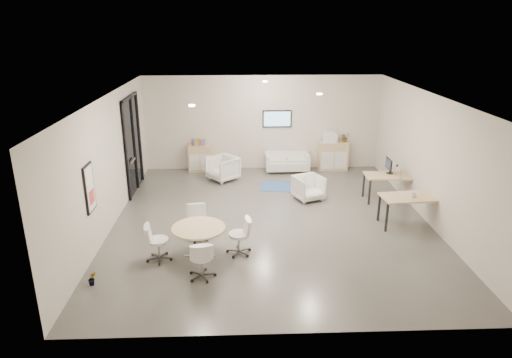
{
  "coord_description": "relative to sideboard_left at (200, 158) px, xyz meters",
  "views": [
    {
      "loc": [
        -0.81,
        -10.75,
        4.89
      ],
      "look_at": [
        -0.37,
        0.4,
        1.01
      ],
      "focal_mm": 32.0,
      "sensor_mm": 36.0,
      "label": 1
    }
  ],
  "objects": [
    {
      "name": "loveseat",
      "position": [
        2.96,
        -0.14,
        -0.14
      ],
      "size": [
        1.49,
        0.77,
        0.55
      ],
      "rotation": [
        0.0,
        0.0,
        0.02
      ],
      "color": "silver",
      "rests_on": "room_shell"
    },
    {
      "name": "plant_cabinet",
      "position": [
        4.94,
        -0.03,
        0.66
      ],
      "size": [
        0.37,
        0.39,
        0.25
      ],
      "primitive_type": "imported",
      "rotation": [
        0.0,
        0.0,
        0.31
      ],
      "color": "#3F7F3F",
      "rests_on": "sideboard_right"
    },
    {
      "name": "glass_door",
      "position": [
        -1.82,
        -1.76,
        1.06
      ],
      "size": [
        0.09,
        1.9,
        2.85
      ],
      "color": "black",
      "rests_on": "room_shell"
    },
    {
      "name": "cup",
      "position": [
        5.58,
        -4.77,
        0.41
      ],
      "size": [
        0.15,
        0.13,
        0.13
      ],
      "primitive_type": "imported",
      "rotation": [
        0.0,
        0.0,
        0.2
      ],
      "color": "white",
      "rests_on": "desk_front"
    },
    {
      "name": "sideboard_left",
      "position": [
        0.0,
        0.0,
        0.0
      ],
      "size": [
        0.79,
        0.41,
        0.89
      ],
      "color": "#D9BB83",
      "rests_on": "room_shell"
    },
    {
      "name": "artwork",
      "position": [
        -1.84,
        -5.87,
        1.1
      ],
      "size": [
        0.05,
        0.54,
        1.04
      ],
      "color": "black",
      "rests_on": "room_shell"
    },
    {
      "name": "blue_rug",
      "position": [
        2.74,
        -1.71,
        -0.44
      ],
      "size": [
        1.61,
        1.19,
        0.01
      ],
      "primitive_type": "cube",
      "rotation": [
        0.0,
        0.0,
        -0.14
      ],
      "color": "#2C4589",
      "rests_on": "room_shell"
    },
    {
      "name": "books",
      "position": [
        -0.04,
        0.0,
        0.56
      ],
      "size": [
        0.46,
        0.14,
        0.22
      ],
      "color": "red",
      "rests_on": "sideboard_left"
    },
    {
      "name": "monitor",
      "position": [
        5.59,
        -2.81,
        0.55
      ],
      "size": [
        0.2,
        0.5,
        0.44
      ],
      "color": "black",
      "rests_on": "desk_rear"
    },
    {
      "name": "desk_front",
      "position": [
        5.6,
        -4.67,
        0.26
      ],
      "size": [
        1.58,
        0.9,
        0.79
      ],
      "rotation": [
        0.0,
        0.0,
        0.1
      ],
      "color": "#D9BB83",
      "rests_on": "room_shell"
    },
    {
      "name": "printer",
      "position": [
        4.42,
        -0.03,
        0.7
      ],
      "size": [
        0.53,
        0.45,
        0.35
      ],
      "rotation": [
        0.0,
        0.0,
        -0.1
      ],
      "color": "white",
      "rests_on": "sideboard_right"
    },
    {
      "name": "armchair_left",
      "position": [
        0.8,
        -0.99,
        -0.02
      ],
      "size": [
        1.13,
        1.14,
        0.86
      ],
      "primitive_type": "imported",
      "rotation": [
        0.0,
        0.0,
        -0.88
      ],
      "color": "silver",
      "rests_on": "room_shell"
    },
    {
      "name": "ceiling_spots",
      "position": [
        1.93,
        -3.43,
        2.74
      ],
      "size": [
        3.14,
        4.14,
        0.03
      ],
      "color": "#FFEAC6",
      "rests_on": "room_shell"
    },
    {
      "name": "desk_rear",
      "position": [
        5.63,
        -2.96,
        0.24
      ],
      "size": [
        1.48,
        0.78,
        0.76
      ],
      "rotation": [
        0.0,
        0.0,
        -0.04
      ],
      "color": "#D9BB83",
      "rests_on": "room_shell"
    },
    {
      "name": "meeting_chairs",
      "position": [
        0.44,
        -6.09,
        -0.03
      ],
      "size": [
        2.37,
        2.37,
        0.82
      ],
      "color": "white",
      "rests_on": "room_shell"
    },
    {
      "name": "plant_floor",
      "position": [
        -1.57,
        -7.15,
        -0.38
      ],
      "size": [
        0.26,
        0.33,
        0.13
      ],
      "primitive_type": "imported",
      "rotation": [
        0.0,
        0.0,
        0.41
      ],
      "color": "#3F7F3F",
      "rests_on": "room_shell"
    },
    {
      "name": "room_shell",
      "position": [
        2.13,
        -4.27,
        1.16
      ],
      "size": [
        9.6,
        10.6,
        4.8
      ],
      "color": "#4D4B46",
      "rests_on": "ground"
    },
    {
      "name": "armchair_right",
      "position": [
        3.31,
        -2.8,
        -0.06
      ],
      "size": [
        0.96,
        0.94,
        0.77
      ],
      "primitive_type": "imported",
      "rotation": [
        0.0,
        0.0,
        0.4
      ],
      "color": "silver",
      "rests_on": "room_shell"
    },
    {
      "name": "round_table",
      "position": [
        0.44,
        -6.09,
        0.18
      ],
      "size": [
        1.16,
        1.16,
        0.7
      ],
      "color": "#D9BB83",
      "rests_on": "room_shell"
    },
    {
      "name": "sideboard_right",
      "position": [
        4.57,
        -0.03,
        0.05
      ],
      "size": [
        0.98,
        0.48,
        0.98
      ],
      "color": "#D9BB83",
      "rests_on": "room_shell"
    },
    {
      "name": "wall_tv",
      "position": [
        2.63,
        0.19,
        1.31
      ],
      "size": [
        0.98,
        0.06,
        0.58
      ],
      "color": "black",
      "rests_on": "room_shell"
    }
  ]
}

